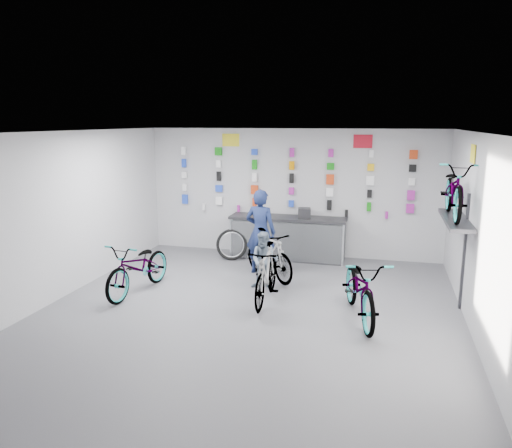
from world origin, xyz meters
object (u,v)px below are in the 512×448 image
(counter, at_px, (288,239))
(bike_center, at_px, (266,274))
(bike_left, at_px, (139,267))
(bike_right, at_px, (361,287))
(clerk, at_px, (260,232))
(customer, at_px, (265,261))
(bike_service, at_px, (269,254))

(counter, height_order, bike_center, bike_center)
(bike_left, bearing_deg, bike_right, 3.23)
(bike_right, relative_size, clerk, 1.14)
(bike_center, xyz_separation_m, bike_right, (1.66, -0.37, 0.02))
(customer, bearing_deg, bike_left, -158.19)
(bike_left, xyz_separation_m, bike_service, (2.16, 1.47, 0.00))
(bike_left, distance_m, bike_service, 2.61)
(counter, relative_size, bike_service, 1.60)
(bike_right, relative_size, bike_service, 1.21)
(bike_service, bearing_deg, bike_right, -87.53)
(clerk, distance_m, customer, 1.07)
(bike_center, xyz_separation_m, bike_service, (-0.26, 1.34, -0.01))
(bike_right, bearing_deg, bike_service, 123.37)
(counter, relative_size, clerk, 1.51)
(counter, xyz_separation_m, bike_right, (1.83, -3.26, 0.05))
(bike_right, bearing_deg, customer, 135.32)
(bike_center, height_order, clerk, clerk)
(bike_center, bearing_deg, bike_service, 99.59)
(bike_left, bearing_deg, bike_center, 9.61)
(bike_center, xyz_separation_m, clerk, (-0.52, 1.66, 0.38))
(bike_left, xyz_separation_m, clerk, (1.90, 1.78, 0.39))
(bike_left, bearing_deg, bike_service, 40.94)
(bike_service, bearing_deg, bike_center, -124.80)
(bike_center, distance_m, bike_right, 1.70)
(clerk, height_order, customer, clerk)
(counter, height_order, bike_right, bike_right)
(bike_left, relative_size, customer, 1.72)
(bike_left, bearing_deg, counter, 59.99)
(bike_center, relative_size, customer, 1.54)
(customer, bearing_deg, clerk, 109.92)
(bike_left, distance_m, bike_right, 4.08)
(bike_center, distance_m, clerk, 1.78)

